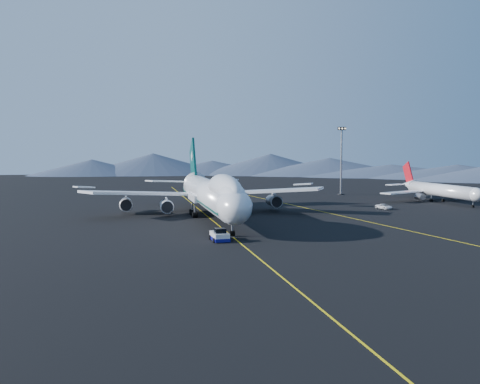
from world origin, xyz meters
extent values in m
plane|color=black|center=(0.00, 0.00, 0.00)|extent=(500.00, 500.00, 0.00)
cube|color=yellow|center=(0.00, 0.00, 0.01)|extent=(0.25, 220.00, 0.01)
cube|color=yellow|center=(30.00, 10.00, 0.01)|extent=(28.08, 198.09, 0.01)
cone|color=#3F4B61|center=(-40.81, 231.43, 6.00)|extent=(100.00, 100.00, 12.00)
cone|color=#3F4B61|center=(36.76, 232.11, 6.00)|extent=(100.00, 100.00, 12.00)
cone|color=#3F4B61|center=(110.33, 207.49, 6.00)|extent=(100.00, 100.00, 12.00)
cone|color=#3F4B61|center=(171.87, 160.27, 6.00)|extent=(100.00, 100.00, 12.00)
cylinder|color=silver|center=(0.00, 0.00, 5.60)|extent=(6.50, 56.00, 6.50)
ellipsoid|color=silver|center=(0.00, -28.00, 5.60)|extent=(6.50, 10.40, 6.50)
ellipsoid|color=silver|center=(0.00, -18.50, 8.10)|extent=(5.13, 25.16, 5.85)
cube|color=black|center=(0.00, -30.00, 6.80)|extent=(3.60, 1.61, 1.29)
cone|color=silver|center=(0.00, 33.00, 6.40)|extent=(6.50, 12.00, 6.50)
cube|color=#043F38|center=(0.00, 1.00, 4.70)|extent=(6.24, 60.00, 1.10)
cube|color=silver|center=(0.00, 5.50, 4.50)|extent=(7.50, 13.00, 1.60)
cube|color=silver|center=(-14.50, 11.50, 5.20)|extent=(30.62, 23.28, 2.83)
cube|color=silver|center=(14.50, 11.50, 5.20)|extent=(30.62, 23.28, 2.83)
cylinder|color=slate|center=(-9.50, 7.50, 2.40)|extent=(2.90, 5.50, 2.90)
cylinder|color=slate|center=(-19.00, 14.00, 2.40)|extent=(2.90, 5.50, 2.90)
cylinder|color=slate|center=(9.50, 7.50, 2.40)|extent=(2.90, 5.50, 2.90)
cylinder|color=slate|center=(19.00, 14.00, 2.40)|extent=(2.90, 5.50, 2.90)
cube|color=#043F38|center=(0.00, 32.00, 11.40)|extent=(0.55, 14.11, 15.94)
cube|color=silver|center=(-7.50, 34.50, 6.80)|extent=(12.39, 9.47, 0.98)
cube|color=silver|center=(7.50, 34.50, 6.80)|extent=(12.39, 9.47, 0.98)
cylinder|color=black|center=(0.00, -26.50, 0.55)|extent=(0.90, 1.10, 1.10)
cube|color=silver|center=(-3.00, -30.50, 0.86)|extent=(2.78, 5.15, 1.26)
cube|color=navy|center=(-3.00, -30.50, 0.40)|extent=(2.91, 5.38, 0.57)
cube|color=black|center=(-3.00, -30.50, 1.77)|extent=(1.92, 1.92, 1.03)
cylinder|color=silver|center=(74.33, 23.93, 3.67)|extent=(3.87, 32.60, 3.87)
ellipsoid|color=silver|center=(74.33, 7.63, 3.67)|extent=(3.87, 5.42, 3.87)
cone|color=silver|center=(74.33, 43.28, 4.07)|extent=(3.87, 7.13, 3.87)
cube|color=silver|center=(64.15, 29.02, 2.85)|extent=(17.11, 11.55, 0.36)
cube|color=silver|center=(84.52, 29.02, 2.85)|extent=(17.11, 11.55, 0.36)
cylinder|color=slate|center=(68.73, 26.48, 1.63)|extent=(1.94, 3.57, 1.94)
cylinder|color=slate|center=(79.93, 26.48, 1.63)|extent=(1.94, 3.57, 1.94)
cube|color=#B0101A|center=(74.33, 43.79, 7.95)|extent=(0.36, 6.95, 8.21)
imported|color=white|center=(48.57, 10.07, 0.69)|extent=(3.48, 5.36, 1.37)
cylinder|color=black|center=(55.66, 56.83, 0.19)|extent=(2.22, 2.22, 0.37)
cylinder|color=slate|center=(55.66, 56.83, 11.58)|extent=(0.65, 0.65, 23.16)
cube|color=black|center=(55.66, 56.83, 23.44)|extent=(2.96, 0.74, 1.11)
camera|label=1|loc=(-18.41, -121.06, 15.57)|focal=40.00mm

